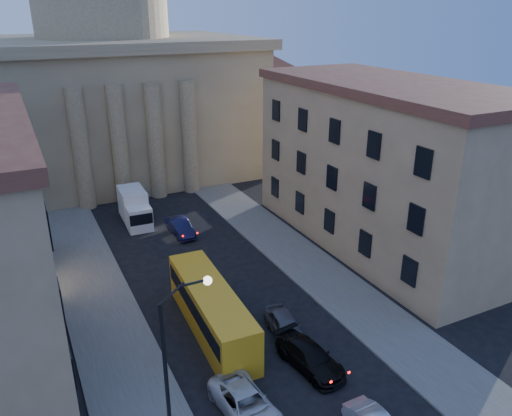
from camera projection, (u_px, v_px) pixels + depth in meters
The scene contains 11 objects.
sidewalk_left at pixel (111, 335), 33.17m from camera, with size 5.00×60.00×0.15m, color #575550.
sidewalk_right at pixel (325, 278), 40.19m from camera, with size 5.00×60.00×0.15m, color #575550.
church at pixel (109, 80), 63.45m from camera, with size 68.02×28.76×36.60m.
building_right at pixel (384, 164), 44.29m from camera, with size 11.60×26.60×14.70m.
street_lamp at pixel (175, 350), 23.55m from camera, with size 2.62×0.44×8.83m.
car_left_mid at pixel (246, 404), 26.51m from camera, with size 2.44×5.29×1.47m, color silver.
car_right_mid at pixel (310, 357), 30.10m from camera, with size 2.09×5.15×1.49m, color black.
car_right_far at pixel (285, 326), 33.03m from camera, with size 1.80×4.46×1.52m, color #515156.
car_right_distant at pixel (180, 227), 47.93m from camera, with size 1.62×4.64×1.53m, color black.
city_bus at pixel (211, 308), 33.24m from camera, with size 3.12×11.47×3.20m.
box_truck at pixel (135, 208), 50.35m from camera, with size 2.55×6.08×3.29m.
Camera 1 is at (-12.15, -11.05, 20.29)m, focal length 35.00 mm.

